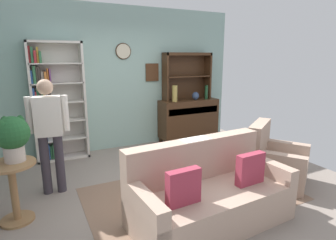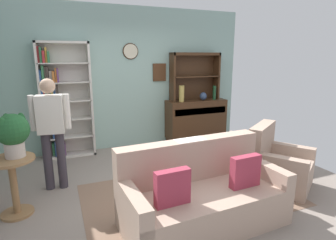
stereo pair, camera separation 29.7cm
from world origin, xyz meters
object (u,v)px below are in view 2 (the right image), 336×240
at_px(sideboard_hutch, 195,70).
at_px(coffee_table, 178,164).
at_px(bottle_wine, 214,93).
at_px(book_stack, 175,157).
at_px(couch_floral, 202,197).
at_px(plant_stand, 13,181).
at_px(potted_plant_large, 12,132).
at_px(sideboard, 196,119).
at_px(vase_tall, 182,94).
at_px(vase_round, 203,96).
at_px(person_reading, 51,127).
at_px(bookshelf, 62,101).
at_px(armchair_floral, 278,166).

height_order(sideboard_hutch, coffee_table, sideboard_hutch).
xyz_separation_m(bottle_wine, book_stack, (-1.71, -1.80, -0.61)).
xyz_separation_m(couch_floral, book_stack, (0.06, 0.88, 0.15)).
relative_size(plant_stand, potted_plant_large, 1.39).
bearing_deg(bottle_wine, sideboard, 167.11).
bearing_deg(couch_floral, vase_tall, 69.82).
bearing_deg(vase_round, person_reading, -158.46).
distance_m(bookshelf, potted_plant_large, 1.93).
bearing_deg(vase_round, bottle_wine, -4.95).
relative_size(couch_floral, book_stack, 8.86).
distance_m(bookshelf, armchair_floral, 3.80).
xyz_separation_m(vase_tall, plant_stand, (-2.95, -1.73, -0.65)).
xyz_separation_m(couch_floral, armchair_floral, (1.47, 0.39, -0.02)).
height_order(vase_tall, plant_stand, vase_tall).
bearing_deg(coffee_table, person_reading, 158.50).
bearing_deg(plant_stand, bottle_wine, 24.76).
xyz_separation_m(bottle_wine, person_reading, (-3.28, -1.17, -0.16)).
relative_size(sideboard, plant_stand, 1.84).
distance_m(vase_tall, potted_plant_large, 3.35).
bearing_deg(armchair_floral, person_reading, 159.50).
bearing_deg(coffee_table, sideboard, 56.02).
relative_size(potted_plant_large, book_stack, 2.44).
relative_size(armchair_floral, person_reading, 0.68).
bearing_deg(bottle_wine, person_reading, -160.38).
bearing_deg(bookshelf, armchair_floral, -41.25).
height_order(vase_tall, armchair_floral, vase_tall).
relative_size(bottle_wine, couch_floral, 0.16).
bearing_deg(potted_plant_large, bookshelf, 72.65).
height_order(bookshelf, plant_stand, bookshelf).
xyz_separation_m(vase_tall, person_reading, (-2.50, -1.18, -0.18)).
relative_size(bookshelf, plant_stand, 2.98).
bearing_deg(armchair_floral, sideboard_hutch, 92.12).
relative_size(vase_tall, person_reading, 0.22).
relative_size(vase_tall, plant_stand, 0.48).
height_order(bottle_wine, armchair_floral, bottle_wine).
distance_m(vase_tall, plant_stand, 3.48).
bearing_deg(bookshelf, bottle_wine, -3.20).
distance_m(armchair_floral, coffee_table, 1.45).
distance_m(vase_tall, book_stack, 2.12).
xyz_separation_m(plant_stand, potted_plant_large, (0.05, 0.05, 0.57)).
relative_size(sideboard_hutch, vase_tall, 3.26).
height_order(plant_stand, book_stack, plant_stand).
bearing_deg(plant_stand, person_reading, 50.82).
xyz_separation_m(vase_tall, vase_round, (0.52, 0.01, -0.08)).
bearing_deg(plant_stand, sideboard_hutch, 29.87).
relative_size(couch_floral, coffee_table, 2.31).
xyz_separation_m(sideboard, coffee_table, (-1.28, -1.89, -0.16)).
bearing_deg(vase_round, sideboard, 152.83).
height_order(coffee_table, book_stack, book_stack).
distance_m(armchair_floral, potted_plant_large, 3.51).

